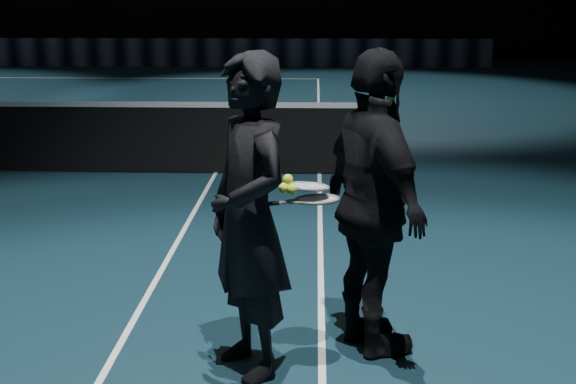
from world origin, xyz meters
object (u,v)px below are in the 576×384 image
(player_a, at_px, (249,217))
(racket_upper, at_px, (307,186))
(player_b, at_px, (374,205))
(racket_lower, at_px, (317,199))
(tennis_balls, at_px, (288,186))

(player_a, height_order, racket_upper, player_a)
(player_b, bearing_deg, player_a, 88.47)
(player_b, height_order, racket_lower, player_b)
(racket_lower, height_order, tennis_balls, tennis_balls)
(player_a, height_order, racket_lower, player_a)
(racket_upper, height_order, tennis_balls, tennis_balls)
(player_b, bearing_deg, racket_upper, 83.39)
(racket_upper, xyz_separation_m, tennis_balls, (-0.12, -0.09, 0.03))
(player_b, bearing_deg, tennis_balls, 87.98)
(racket_lower, bearing_deg, player_a, 180.00)
(player_b, relative_size, racket_lower, 2.96)
(player_b, relative_size, tennis_balls, 16.79)
(player_b, height_order, tennis_balls, player_b)
(player_b, height_order, racket_upper, player_b)
(player_a, xyz_separation_m, racket_lower, (0.42, 0.17, 0.07))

